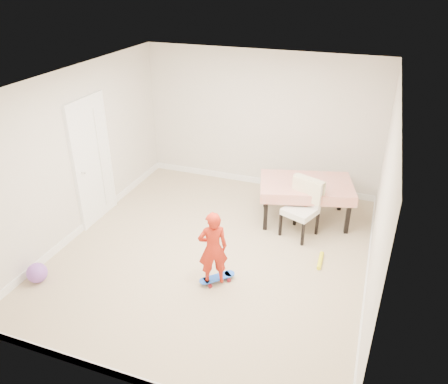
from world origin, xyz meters
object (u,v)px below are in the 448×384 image
(dining_table, at_px, (305,201))
(skateboard, at_px, (217,279))
(child, at_px, (213,251))
(balloon, at_px, (37,273))
(dining_chair, at_px, (300,209))

(dining_table, xyz_separation_m, skateboard, (-0.81, -2.07, -0.31))
(dining_table, bearing_deg, child, -126.61)
(dining_table, distance_m, balloon, 4.28)
(dining_table, height_order, child, child)
(skateboard, relative_size, child, 0.48)
(dining_chair, height_order, child, child)
(dining_table, relative_size, skateboard, 2.88)
(dining_table, relative_size, dining_chair, 1.58)
(skateboard, distance_m, balloon, 2.48)
(dining_chair, distance_m, skateboard, 1.81)
(balloon, bearing_deg, dining_chair, 37.07)
(dining_chair, bearing_deg, skateboard, -95.83)
(skateboard, height_order, balloon, balloon)
(dining_chair, distance_m, child, 1.82)
(dining_chair, bearing_deg, child, -96.06)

